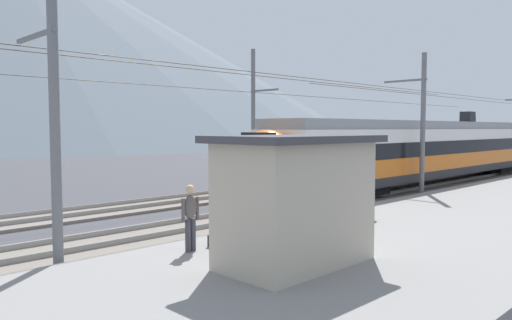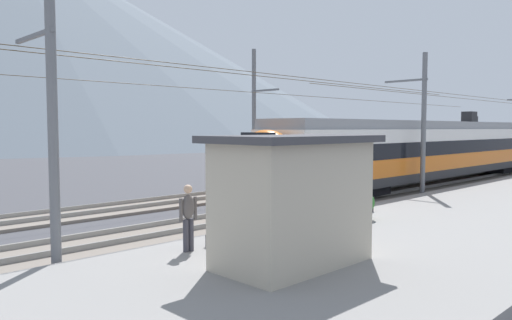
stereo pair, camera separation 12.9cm
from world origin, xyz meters
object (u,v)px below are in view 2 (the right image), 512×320
(catenary_mast_far_side, at_px, (256,116))
(platform_shelter, at_px, (293,199))
(catenary_mast_west, at_px, (50,110))
(passenger_walking, at_px, (188,214))
(train_far_track, at_px, (451,142))
(handbag_beside_passenger, at_px, (212,240))
(handbag_near_sign, at_px, (369,208))
(platform_sign, at_px, (349,173))
(catenary_mast_mid, at_px, (420,121))
(train_near_platform, at_px, (434,149))
(potted_plant_platform_edge, at_px, (364,204))

(catenary_mast_far_side, relative_size, platform_shelter, 12.40)
(catenary_mast_west, distance_m, passenger_walking, 4.11)
(train_far_track, bearing_deg, catenary_mast_west, -169.31)
(catenary_mast_far_side, distance_m, passenger_walking, 16.59)
(handbag_beside_passenger, height_order, platform_shelter, platform_shelter)
(catenary_mast_far_side, xyz_separation_m, handbag_near_sign, (-4.30, -10.42, -3.62))
(platform_sign, bearing_deg, catenary_mast_mid, 9.46)
(catenary_mast_far_side, height_order, platform_sign, catenary_mast_far_side)
(train_near_platform, distance_m, handbag_beside_passenger, 20.40)
(train_near_platform, distance_m, passenger_walking, 21.11)
(train_near_platform, height_order, catenary_mast_mid, catenary_mast_mid)
(train_far_track, xyz_separation_m, potted_plant_platform_edge, (-27.74, -9.42, -1.33))
(train_near_platform, bearing_deg, potted_plant_platform_edge, -163.11)
(catenary_mast_far_side, height_order, handbag_beside_passenger, catenary_mast_far_side)
(catenary_mast_mid, bearing_deg, passenger_walking, -173.50)
(train_far_track, bearing_deg, platform_shelter, -161.26)
(train_far_track, relative_size, catenary_mast_mid, 0.57)
(catenary_mast_mid, xyz_separation_m, platform_sign, (-7.88, -1.31, -1.95))
(handbag_near_sign, bearing_deg, handbag_beside_passenger, -179.68)
(train_near_platform, bearing_deg, catenary_mast_far_side, 140.11)
(platform_shelter, bearing_deg, handbag_beside_passenger, 94.58)
(catenary_mast_mid, bearing_deg, platform_shelter, -163.11)
(train_far_track, distance_m, catenary_mast_far_side, 22.23)
(catenary_mast_mid, height_order, potted_plant_platform_edge, catenary_mast_mid)
(platform_sign, relative_size, passenger_walking, 1.19)
(train_far_track, relative_size, catenary_mast_far_side, 0.57)
(passenger_walking, height_order, handbag_beside_passenger, passenger_walking)
(train_far_track, bearing_deg, platform_sign, -162.88)
(train_near_platform, distance_m, platform_sign, 13.64)
(train_far_track, height_order, catenary_mast_west, catenary_mast_west)
(train_far_track, xyz_separation_m, platform_shelter, (-33.66, -11.42, -0.37))
(potted_plant_platform_edge, xyz_separation_m, platform_shelter, (-5.92, -2.00, 0.96))
(catenary_mast_west, bearing_deg, catenary_mast_far_side, 29.74)
(catenary_mast_far_side, relative_size, handbag_beside_passenger, 110.17)
(platform_sign, distance_m, handbag_near_sign, 1.57)
(train_near_platform, bearing_deg, train_far_track, 20.58)
(catenary_mast_mid, relative_size, passenger_walking, 28.32)
(potted_plant_platform_edge, bearing_deg, handbag_beside_passenger, 174.22)
(platform_shelter, bearing_deg, catenary_mast_west, 129.99)
(catenary_mast_mid, xyz_separation_m, catenary_mast_far_side, (-2.84, 8.71, 0.34))
(catenary_mast_far_side, distance_m, platform_sign, 11.45)
(train_near_platform, distance_m, catenary_mast_mid, 5.90)
(platform_shelter, bearing_deg, train_far_track, 18.74)
(handbag_beside_passenger, distance_m, handbag_near_sign, 7.49)
(train_far_track, bearing_deg, passenger_walking, -165.75)
(train_far_track, height_order, handbag_near_sign, train_far_track)
(train_far_track, xyz_separation_m, handbag_near_sign, (-26.38, -8.76, -1.71))
(potted_plant_platform_edge, bearing_deg, catenary_mast_mid, 15.62)
(train_near_platform, bearing_deg, platform_sign, -166.63)
(train_far_track, bearing_deg, handbag_beside_passenger, -165.44)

